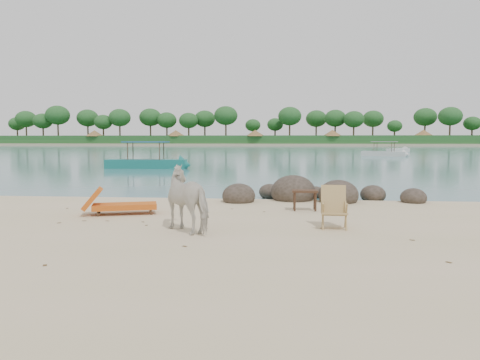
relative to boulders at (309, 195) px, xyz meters
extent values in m
plane|color=#396F73|center=(-2.60, 84.11, -0.21)|extent=(400.00, 400.00, 0.00)
cube|color=tan|center=(-2.60, 164.11, -0.21)|extent=(420.00, 90.00, 1.40)
cube|color=#1E4C1E|center=(-2.60, 129.11, 1.69)|extent=(420.00, 18.00, 2.40)
ellipsoid|color=#322B21|center=(-2.21, -0.59, -0.03)|extent=(1.04, 1.14, 0.78)
ellipsoid|color=#322B21|center=(-0.51, 0.11, 0.04)|extent=(1.44, 1.58, 1.08)
ellipsoid|color=#322B21|center=(0.89, -0.29, 0.01)|extent=(1.24, 1.37, 0.93)
ellipsoid|color=#322B21|center=(2.09, 0.51, -0.06)|extent=(0.82, 0.91, 0.62)
ellipsoid|color=#322B21|center=(3.19, -0.19, -0.07)|extent=(0.80, 0.88, 0.60)
ellipsoid|color=#322B21|center=(-1.31, 1.11, -0.08)|extent=(0.74, 0.81, 0.55)
ellipsoid|color=#322B21|center=(0.29, 1.31, -0.11)|extent=(0.57, 0.63, 0.43)
imported|color=silver|center=(-2.75, -5.29, 0.49)|extent=(1.70, 1.68, 1.39)
plane|color=brown|center=(-1.32, -2.59, -0.20)|extent=(0.12, 0.12, 0.00)
plane|color=brown|center=(-6.89, -2.50, -0.20)|extent=(0.14, 0.14, 0.00)
plane|color=brown|center=(-5.53, -4.40, -0.20)|extent=(0.11, 0.11, 0.00)
plane|color=brown|center=(1.84, -7.46, -0.20)|extent=(0.14, 0.14, 0.00)
plane|color=brown|center=(-3.88, -4.83, -0.20)|extent=(0.11, 0.11, 0.00)
plane|color=brown|center=(1.70, -5.83, -0.20)|extent=(0.14, 0.14, 0.00)
plane|color=brown|center=(-2.57, -6.78, -0.20)|extent=(0.14, 0.14, 0.00)
plane|color=brown|center=(-2.48, -5.06, -0.20)|extent=(0.14, 0.14, 0.00)
plane|color=brown|center=(-2.24, -2.14, -0.20)|extent=(0.14, 0.14, 0.00)
plane|color=brown|center=(-6.00, -4.73, -0.20)|extent=(0.14, 0.14, 0.00)
plane|color=brown|center=(0.05, -4.79, -0.20)|extent=(0.13, 0.13, 0.00)
plane|color=brown|center=(-4.44, -8.26, -0.20)|extent=(0.13, 0.13, 0.00)
plane|color=brown|center=(-4.98, -4.36, -0.20)|extent=(0.11, 0.11, 0.00)
plane|color=brown|center=(-4.09, -4.41, -0.20)|extent=(0.14, 0.14, 0.00)
camera|label=1|loc=(-0.73, -15.01, 1.77)|focal=35.00mm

